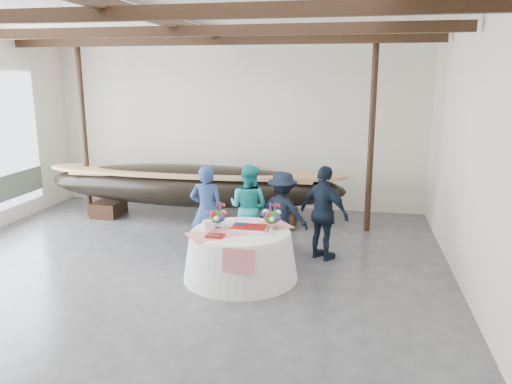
# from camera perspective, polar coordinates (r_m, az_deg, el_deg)

# --- Properties ---
(floor) EXTENTS (10.00, 12.00, 0.01)m
(floor) POSITION_cam_1_polar(r_m,az_deg,el_deg) (8.47, -11.85, -11.57)
(floor) COLOR #3D3D42
(floor) RESTS_ON ground
(wall_back) EXTENTS (10.00, 0.02, 4.50)m
(wall_back) POSITION_cam_1_polar(r_m,az_deg,el_deg) (13.48, -2.30, 7.81)
(wall_back) COLOR silver
(wall_back) RESTS_ON ground
(wall_right) EXTENTS (0.02, 12.00, 4.50)m
(wall_right) POSITION_cam_1_polar(r_m,az_deg,el_deg) (7.40, 25.66, 2.09)
(wall_right) COLOR silver
(wall_right) RESTS_ON ground
(ceiling) EXTENTS (10.00, 12.00, 0.01)m
(ceiling) POSITION_cam_1_polar(r_m,az_deg,el_deg) (7.78, -13.50, 20.17)
(ceiling) COLOR white
(ceiling) RESTS_ON wall_back
(pavilion_structure) EXTENTS (9.80, 11.76, 4.50)m
(pavilion_structure) POSITION_cam_1_polar(r_m,az_deg,el_deg) (8.42, -11.10, 16.32)
(pavilion_structure) COLOR black
(pavilion_structure) RESTS_ON ground
(longboat_display) EXTENTS (7.47, 1.49, 1.40)m
(longboat_display) POSITION_cam_1_polar(r_m,az_deg,el_deg) (12.28, -7.37, 0.78)
(longboat_display) COLOR black
(longboat_display) RESTS_ON ground
(banquet_table) EXTENTS (2.03, 2.03, 0.87)m
(banquet_table) POSITION_cam_1_polar(r_m,az_deg,el_deg) (8.88, -1.77, -7.09)
(banquet_table) COLOR silver
(banquet_table) RESTS_ON ground
(tabletop_items) EXTENTS (1.83, 1.56, 0.40)m
(tabletop_items) POSITION_cam_1_polar(r_m,az_deg,el_deg) (8.81, -1.77, -3.27)
(tabletop_items) COLOR red
(tabletop_items) RESTS_ON banquet_table
(guest_woman_blue) EXTENTS (0.70, 0.50, 1.81)m
(guest_woman_blue) POSITION_cam_1_polar(r_m,az_deg,el_deg) (9.91, -5.65, -2.12)
(guest_woman_blue) COLOR navy
(guest_woman_blue) RESTS_ON ground
(guest_woman_teal) EXTENTS (1.02, 0.89, 1.77)m
(guest_woman_teal) POSITION_cam_1_polar(r_m,az_deg,el_deg) (10.17, -0.84, -1.75)
(guest_woman_teal) COLOR #21A7AA
(guest_woman_teal) RESTS_ON ground
(guest_man_left) EXTENTS (1.20, 0.90, 1.65)m
(guest_man_left) POSITION_cam_1_polar(r_m,az_deg,el_deg) (10.04, 3.03, -2.33)
(guest_man_left) COLOR black
(guest_man_left) RESTS_ON ground
(guest_man_right) EXTENTS (1.15, 0.97, 1.85)m
(guest_man_right) POSITION_cam_1_polar(r_m,az_deg,el_deg) (9.68, 7.80, -2.42)
(guest_man_right) COLOR black
(guest_man_right) RESTS_ON ground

